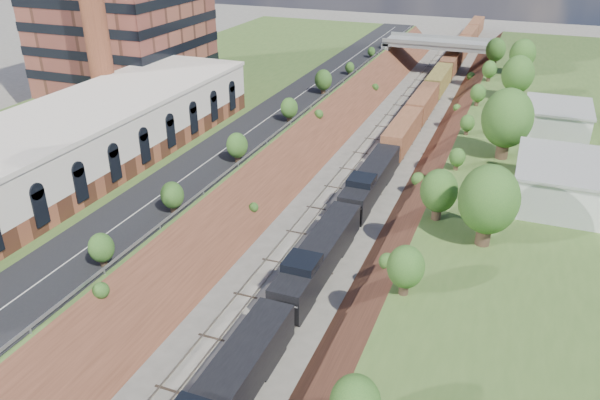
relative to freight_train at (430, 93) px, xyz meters
The scene contains 14 objects.
platform_left 50.76m from the freight_train, 134.53° to the right, with size 44.00×180.00×5.00m, color #415E26.
embankment_left 38.75m from the freight_train, 110.60° to the right, with size 7.07×180.00×7.07m, color brown.
embankment_right 37.24m from the freight_train, 76.93° to the right, with size 7.07×180.00×7.07m, color brown.
rail_left_track 36.65m from the freight_train, 98.18° to the right, with size 1.58×180.00×0.18m, color gray.
rail_right_track 36.28m from the freight_train, 90.00° to the right, with size 1.58×180.00×0.18m, color gray.
road 40.54m from the freight_train, 116.57° to the right, with size 8.00×180.00×0.10m, color black.
guardrail 39.10m from the freight_train, 111.04° to the right, with size 0.10×171.00×0.70m.
commercial_building 66.01m from the freight_train, 117.74° to the right, with size 14.30×62.30×7.00m.
overpass 26.05m from the freight_train, 95.75° to the left, with size 24.50×8.30×7.40m.
white_building_near 49.08m from the freight_train, 64.69° to the right, with size 9.00×12.00×4.00m, color silver.
white_building_far 30.44m from the freight_train, 47.41° to the right, with size 8.00×10.00×3.60m, color silver.
tree_right_large 58.40m from the freight_train, 75.63° to the right, with size 5.25×5.25×7.61m.
tree_left_crest 77.67m from the freight_train, 100.70° to the right, with size 2.45×2.45×3.55m.
freight_train is the anchor object (origin of this frame).
Camera 1 is at (18.33, -8.16, 31.74)m, focal length 35.00 mm.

